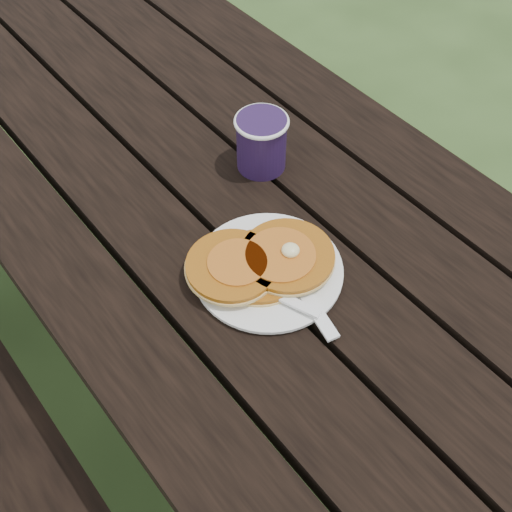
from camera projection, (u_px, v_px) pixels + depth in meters
ground at (222, 374)px, 1.72m from camera, size 60.00×60.00×0.00m
picnic_table at (216, 294)px, 1.44m from camera, size 1.36×1.80×0.75m
plate at (268, 271)px, 0.99m from camera, size 0.23×0.23×0.01m
pancake_stack at (262, 262)px, 0.97m from camera, size 0.22×0.18×0.04m
knife at (304, 292)px, 0.95m from camera, size 0.06×0.18×0.00m
fork at (286, 299)px, 0.94m from camera, size 0.09×0.16×0.01m
coffee_cup at (261, 140)px, 1.10m from camera, size 0.09×0.09×0.10m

